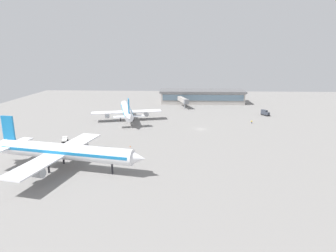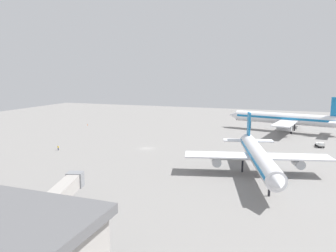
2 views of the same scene
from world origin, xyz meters
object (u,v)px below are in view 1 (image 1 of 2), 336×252
catering_truck (265,113)px  safety_cone_near_gate (130,146)px  airplane_taxiing (63,151)px  pushback_tractor (65,139)px  airplane_at_gate (127,110)px  ground_crew_worker (252,122)px

catering_truck → safety_cone_near_gate: catering_truck is taller
airplane_taxiing → catering_truck: size_ratio=9.46×
pushback_tractor → catering_truck: catering_truck is taller
airplane_at_gate → safety_cone_near_gate: (-10.08, 48.10, -5.05)m
ground_crew_worker → safety_cone_near_gate: ground_crew_worker is taller
airplane_at_gate → pushback_tractor: size_ratio=10.09×
airplane_taxiing → pushback_tractor: (11.71, -29.58, -5.14)m
catering_truck → ground_crew_worker: bearing=-61.7°
airplane_at_gate → ground_crew_worker: 68.86m
pushback_tractor → ground_crew_worker: bearing=-81.2°
pushback_tractor → safety_cone_near_gate: bearing=-115.5°
pushback_tractor → ground_crew_worker: 94.93m
pushback_tractor → ground_crew_worker: (-87.58, -36.64, -0.12)m
catering_truck → ground_crew_worker: 24.11m
pushback_tractor → safety_cone_near_gate: (-29.16, 5.99, -0.67)m
airplane_taxiing → ground_crew_worker: 100.84m
airplane_taxiing → catering_truck: bearing=55.9°
airplane_at_gate → airplane_taxiing: 72.07m
airplane_taxiing → safety_cone_near_gate: airplane_taxiing is taller
ground_crew_worker → safety_cone_near_gate: size_ratio=2.78×
catering_truck → pushback_tractor: bearing=-90.4°
airplane_taxiing → catering_truck: airplane_taxiing is taller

